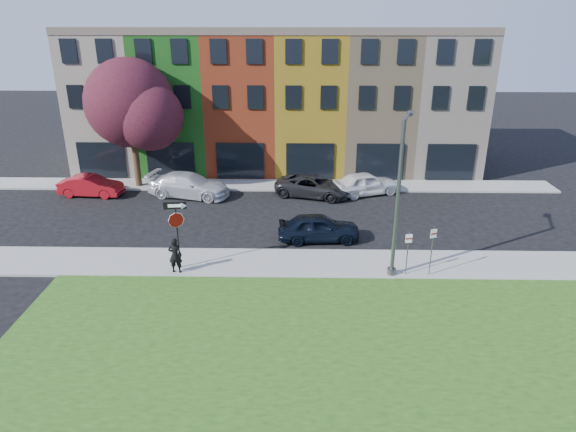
{
  "coord_description": "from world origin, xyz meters",
  "views": [
    {
      "loc": [
        -0.86,
        -19.36,
        11.59
      ],
      "look_at": [
        -1.32,
        4.0,
        2.15
      ],
      "focal_mm": 32.0,
      "sensor_mm": 36.0,
      "label": 1
    }
  ],
  "objects_px": {
    "stop_sign": "(176,222)",
    "sedan_near": "(319,228)",
    "man": "(175,255)",
    "street_lamp": "(398,199)"
  },
  "relations": [
    {
      "from": "man",
      "to": "street_lamp",
      "type": "distance_m",
      "value": 10.52
    },
    {
      "from": "stop_sign",
      "to": "sedan_near",
      "type": "xyz_separation_m",
      "value": [
        6.74,
        3.53,
        -1.75
      ]
    },
    {
      "from": "man",
      "to": "stop_sign",
      "type": "bearing_deg",
      "value": -98.23
    },
    {
      "from": "stop_sign",
      "to": "sedan_near",
      "type": "distance_m",
      "value": 7.81
    },
    {
      "from": "man",
      "to": "sedan_near",
      "type": "distance_m",
      "value": 7.9
    },
    {
      "from": "street_lamp",
      "to": "man",
      "type": "bearing_deg",
      "value": -160.94
    },
    {
      "from": "man",
      "to": "street_lamp",
      "type": "relative_size",
      "value": 0.24
    },
    {
      "from": "man",
      "to": "sedan_near",
      "type": "relative_size",
      "value": 0.39
    },
    {
      "from": "sedan_near",
      "to": "street_lamp",
      "type": "height_order",
      "value": "street_lamp"
    },
    {
      "from": "stop_sign",
      "to": "man",
      "type": "height_order",
      "value": "stop_sign"
    }
  ]
}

